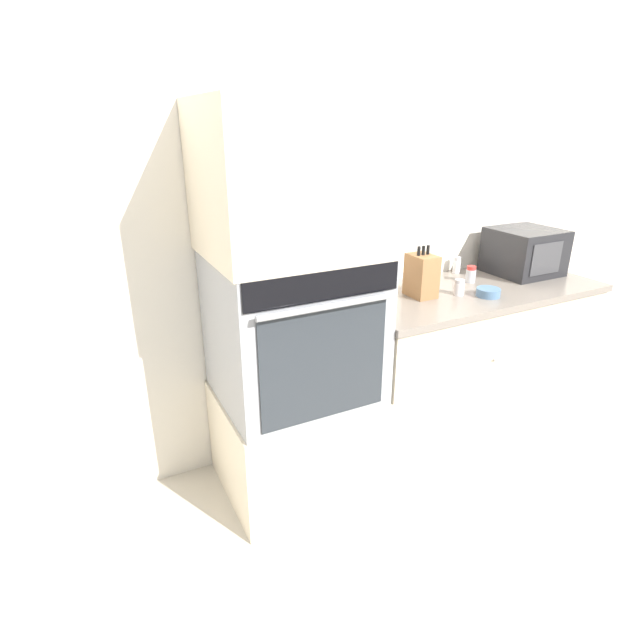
% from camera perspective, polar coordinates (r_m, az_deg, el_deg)
% --- Properties ---
extents(ground_plane, '(12.00, 12.00, 0.00)m').
position_cam_1_polar(ground_plane, '(2.58, 7.79, -19.04)').
color(ground_plane, beige).
extents(wall_back, '(8.00, 0.05, 2.50)m').
position_cam_1_polar(wall_back, '(2.53, 1.03, 12.09)').
color(wall_back, silver).
rests_on(wall_back, ground_plane).
extents(oven_cabinet_base, '(0.70, 0.60, 0.50)m').
position_cam_1_polar(oven_cabinet_base, '(2.49, -2.78, -13.22)').
color(oven_cabinet_base, beige).
rests_on(oven_cabinet_base, ground_plane).
extents(wall_oven, '(0.67, 0.64, 0.67)m').
position_cam_1_polar(wall_oven, '(2.21, -3.01, -0.81)').
color(wall_oven, '#9EA0A5').
rests_on(wall_oven, oven_cabinet_base).
extents(oven_cabinet_upper, '(0.70, 0.60, 0.60)m').
position_cam_1_polar(oven_cabinet_upper, '(2.05, -3.41, 15.75)').
color(oven_cabinet_upper, beige).
rests_on(oven_cabinet_upper, wall_oven).
extents(counter_unit, '(1.39, 0.63, 0.86)m').
position_cam_1_polar(counter_unit, '(2.91, 16.12, -4.43)').
color(counter_unit, beige).
rests_on(counter_unit, ground_plane).
extents(microwave, '(0.36, 0.34, 0.25)m').
position_cam_1_polar(microwave, '(3.08, 22.32, 7.26)').
color(microwave, '#232326').
rests_on(microwave, counter_unit).
extents(knife_block, '(0.11, 0.15, 0.26)m').
position_cam_1_polar(knife_block, '(2.52, 11.52, 5.01)').
color(knife_block, olive).
rests_on(knife_block, counter_unit).
extents(bowl, '(0.12, 0.12, 0.04)m').
position_cam_1_polar(bowl, '(2.63, 18.68, 3.02)').
color(bowl, '#517599').
rests_on(bowl, counter_unit).
extents(condiment_jar_near, '(0.05, 0.05, 0.08)m').
position_cam_1_polar(condiment_jar_near, '(2.60, 15.61, 3.61)').
color(condiment_jar_near, silver).
rests_on(condiment_jar_near, counter_unit).
extents(condiment_jar_mid, '(0.05, 0.05, 0.09)m').
position_cam_1_polar(condiment_jar_mid, '(2.83, 16.86, 5.02)').
color(condiment_jar_mid, silver).
rests_on(condiment_jar_mid, counter_unit).
extents(condiment_jar_far, '(0.04, 0.04, 0.09)m').
position_cam_1_polar(condiment_jar_far, '(2.99, 15.36, 6.07)').
color(condiment_jar_far, silver).
rests_on(condiment_jar_far, counter_unit).
extents(condiment_jar_back, '(0.04, 0.04, 0.08)m').
position_cam_1_polar(condiment_jar_back, '(2.56, 5.03, 4.01)').
color(condiment_jar_back, brown).
rests_on(condiment_jar_back, counter_unit).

